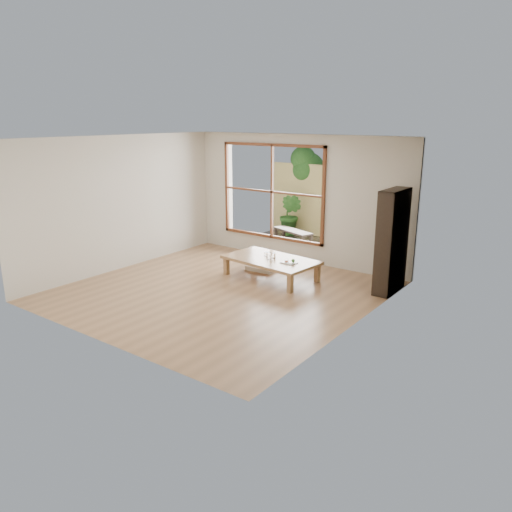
{
  "coord_description": "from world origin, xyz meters",
  "views": [
    {
      "loc": [
        5.35,
        -6.24,
        2.93
      ],
      "look_at": [
        0.31,
        0.61,
        0.55
      ],
      "focal_mm": 35.0,
      "sensor_mm": 36.0,
      "label": 1
    }
  ],
  "objects_px": {
    "low_table": "(271,261)",
    "garden_bench": "(293,232)",
    "food_tray": "(290,262)",
    "bookshelf": "(392,241)"
  },
  "relations": [
    {
      "from": "low_table",
      "to": "bookshelf",
      "type": "height_order",
      "value": "bookshelf"
    },
    {
      "from": "low_table",
      "to": "garden_bench",
      "type": "distance_m",
      "value": 2.52
    },
    {
      "from": "food_tray",
      "to": "garden_bench",
      "type": "xyz_separation_m",
      "value": [
        -1.43,
        2.37,
        -0.08
      ]
    },
    {
      "from": "bookshelf",
      "to": "low_table",
      "type": "bearing_deg",
      "value": -163.44
    },
    {
      "from": "low_table",
      "to": "garden_bench",
      "type": "height_order",
      "value": "low_table"
    },
    {
      "from": "low_table",
      "to": "food_tray",
      "type": "distance_m",
      "value": 0.46
    },
    {
      "from": "garden_bench",
      "to": "food_tray",
      "type": "bearing_deg",
      "value": -39.04
    },
    {
      "from": "food_tray",
      "to": "garden_bench",
      "type": "bearing_deg",
      "value": 123.86
    },
    {
      "from": "bookshelf",
      "to": "garden_bench",
      "type": "height_order",
      "value": "bookshelf"
    },
    {
      "from": "low_table",
      "to": "food_tray",
      "type": "xyz_separation_m",
      "value": [
        0.45,
        -0.05,
        0.07
      ]
    }
  ]
}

